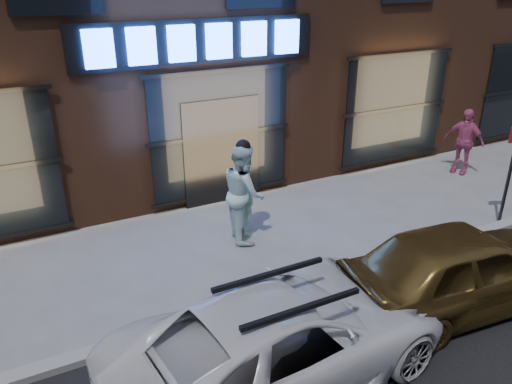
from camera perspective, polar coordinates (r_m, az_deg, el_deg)
ground at (r=8.67m, az=6.84°, el=-10.74°), size 90.00×90.00×0.00m
curb at (r=8.63m, az=6.86°, el=-10.42°), size 60.00×0.25×0.12m
man_bowtie at (r=9.90m, az=-1.37°, el=-0.49°), size 0.40×0.60×1.62m
man_cap at (r=9.67m, az=-1.43°, el=-0.05°), size 0.93×1.09×1.96m
passerby at (r=14.08m, az=22.64°, el=5.38°), size 0.77×1.09×1.72m
white_suv at (r=6.64m, az=3.16°, el=-16.09°), size 4.85×2.65×1.29m
gold_sedan at (r=8.47m, az=22.59°, el=-7.93°), size 4.22×2.01×1.39m
sign_post at (r=11.31m, az=27.15°, el=2.66°), size 0.33×0.15×2.16m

